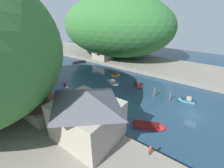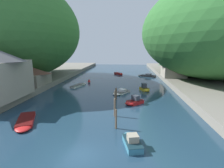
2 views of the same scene
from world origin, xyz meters
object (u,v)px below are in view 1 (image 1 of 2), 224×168
Objects in this scene: boat_moored_right at (186,100)px; boat_white_cruiser at (113,83)px; boathouse_shed at (45,104)px; right_bank_cottage at (102,53)px; boat_mid_channel at (116,74)px; boat_cabin_cruiser at (70,91)px; boat_open_rowboat at (150,126)px; boat_red_skiff at (78,62)px; channel_buoy_near at (64,84)px; boat_small_dinghy at (138,85)px; person_on_quay at (150,150)px; waterfront_building at (87,114)px; boat_near_quay at (53,67)px.

boat_white_cruiser is at bearing 82.31° from boat_moored_right.
boat_moored_right is at bearing -43.02° from boathouse_shed.
right_bank_cottage is 2.27× the size of boat_mid_channel.
boat_open_rowboat is (-0.59, -24.29, 0.01)m from boat_cabin_cruiser.
boat_red_skiff reaches higher than boat_open_rowboat.
boat_cabin_cruiser is 4.89m from channel_buoy_near.
boat_cabin_cruiser is 1.74× the size of boat_small_dinghy.
boathouse_shed is at bearing 152.79° from boat_red_skiff.
boat_moored_right is at bearing -47.44° from boat_cabin_cruiser.
person_on_quay is at bearing -89.06° from boat_cabin_cruiser.
boat_white_cruiser is 27.96m from person_on_quay.
boat_red_skiff is 52.69m from person_on_quay.
waterfront_building is 20.62m from boat_cabin_cruiser.
boat_mid_channel is 2.90× the size of channel_buoy_near.
right_bank_cottage is at bearing -27.39° from person_on_quay.
boat_open_rowboat is at bearing -74.53° from boat_cabin_cruiser.
boat_red_skiff is at bearing 59.24° from boat_cabin_cruiser.
boat_moored_right is at bearing -76.82° from person_on_quay.
boat_moored_right is at bearing 133.97° from boat_small_dinghy.
boat_open_rowboat is at bearing 25.63° from boat_mid_channel.
boat_small_dinghy is at bearing 74.09° from boat_moored_right.
right_bank_cottage reaches higher than boathouse_shed.
channel_buoy_near is (-11.88, 32.70, 0.01)m from boat_moored_right.
boat_near_quay is (19.72, 38.60, -5.57)m from waterfront_building.
boathouse_shed reaches higher than boat_small_dinghy.
boat_near_quay is 2.80× the size of person_on_quay.
boat_small_dinghy is at bearing 62.69° from boat_near_quay.
waterfront_building is 26.75m from boat_moored_right.
boat_red_skiff is at bearing 49.51° from waterfront_building.
boat_small_dinghy is (14.77, 10.01, 0.22)m from boat_open_rowboat.
person_on_quay is at bearing 164.22° from boat_moored_right.
person_on_quay is at bearing -82.30° from boathouse_shed.
boat_open_rowboat is 46.75m from boat_red_skiff.
boat_white_cruiser is 6.30m from boat_mid_channel.
boat_open_rowboat is 1.59× the size of boat_moored_right.
boat_small_dinghy reaches higher than boat_open_rowboat.
boat_cabin_cruiser is 23.60m from boat_near_quay.
boat_white_cruiser is (21.68, 10.07, -5.62)m from waterfront_building.
boat_white_cruiser is at bearing -23.20° from boat_small_dinghy.
boathouse_shed is 1.10× the size of right_bank_cottage.
boat_white_cruiser is 3.11× the size of person_on_quay.
boathouse_shed is 1.27× the size of boat_cabin_cruiser.
boat_moored_right is (24.18, -22.56, -3.21)m from boathouse_shed.
right_bank_cottage is 1.13× the size of boat_red_skiff.
boat_cabin_cruiser is at bearing -109.65° from channel_buoy_near.
boathouse_shed is 21.56m from boat_open_rowboat.
boat_cabin_cruiser is 1.97× the size of boat_mid_channel.
right_bank_cottage is 43.99m from boat_open_rowboat.
boat_white_cruiser is (11.49, -6.93, 0.05)m from boat_cabin_cruiser.
boathouse_shed is (-0.46, 11.48, -2.26)m from waterfront_building.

